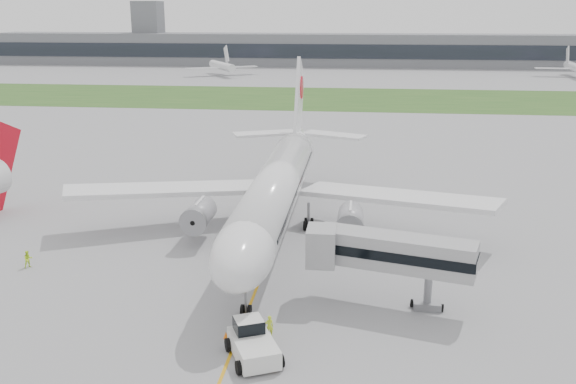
# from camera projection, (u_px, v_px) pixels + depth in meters

# --- Properties ---
(ground) EXTENTS (600.00, 600.00, 0.00)m
(ground) POSITION_uv_depth(u_px,v_px,m) (272.00, 249.00, 66.61)
(ground) COLOR #939396
(ground) RESTS_ON ground
(apron_markings) EXTENTS (70.00, 70.00, 0.04)m
(apron_markings) POSITION_uv_depth(u_px,v_px,m) (265.00, 268.00, 61.83)
(apron_markings) COLOR orange
(apron_markings) RESTS_ON ground
(grass_strip) EXTENTS (600.00, 50.00, 0.02)m
(grass_strip) POSITION_uv_depth(u_px,v_px,m) (332.00, 98.00, 181.26)
(grass_strip) COLOR #27501E
(grass_strip) RESTS_ON ground
(terminal_building) EXTENTS (320.00, 22.30, 14.00)m
(terminal_building) POSITION_uv_depth(u_px,v_px,m) (345.00, 50.00, 284.33)
(terminal_building) COLOR slate
(terminal_building) RESTS_ON ground
(control_tower) EXTENTS (12.00, 12.00, 56.00)m
(control_tower) POSITION_uv_depth(u_px,v_px,m) (151.00, 64.00, 298.37)
(control_tower) COLOR slate
(control_tower) RESTS_ON ground
(airliner) EXTENTS (48.13, 53.95, 17.88)m
(airliner) POSITION_uv_depth(u_px,v_px,m) (278.00, 185.00, 69.72)
(airliner) COLOR silver
(airliner) RESTS_ON ground
(pushback_tug) EXTENTS (4.82, 5.62, 2.52)m
(pushback_tug) POSITION_uv_depth(u_px,v_px,m) (252.00, 342.00, 45.74)
(pushback_tug) COLOR silver
(pushback_tug) RESTS_ON ground
(jet_bridge) EXTENTS (14.09, 6.28, 6.44)m
(jet_bridge) POSITION_uv_depth(u_px,v_px,m) (384.00, 252.00, 52.81)
(jet_bridge) COLOR gray
(jet_bridge) RESTS_ON ground
(safety_cone_left) EXTENTS (0.40, 0.40, 0.55)m
(safety_cone_left) POSITION_uv_depth(u_px,v_px,m) (226.00, 335.00, 48.52)
(safety_cone_left) COLOR orange
(safety_cone_left) RESTS_ON ground
(safety_cone_right) EXTENTS (0.44, 0.44, 0.61)m
(safety_cone_right) POSITION_uv_depth(u_px,v_px,m) (273.00, 366.00, 44.19)
(safety_cone_right) COLOR orange
(safety_cone_right) RESTS_ON ground
(ground_crew_near) EXTENTS (0.72, 0.59, 1.72)m
(ground_crew_near) POSITION_uv_depth(u_px,v_px,m) (269.00, 326.00, 48.67)
(ground_crew_near) COLOR #D4F228
(ground_crew_near) RESTS_ON ground
(ground_crew_far) EXTENTS (1.05, 1.04, 1.72)m
(ground_crew_far) POSITION_uv_depth(u_px,v_px,m) (28.00, 259.00, 61.73)
(ground_crew_far) COLOR #D2FF2A
(ground_crew_far) RESTS_ON ground
(distant_aircraft_left) EXTENTS (36.05, 34.86, 10.55)m
(distant_aircraft_left) POSITION_uv_depth(u_px,v_px,m) (222.00, 76.00, 244.04)
(distant_aircraft_left) COLOR silver
(distant_aircraft_left) RESTS_ON ground
(distant_aircraft_right) EXTENTS (29.72, 26.77, 10.57)m
(distant_aircraft_right) POSITION_uv_depth(u_px,v_px,m) (573.00, 77.00, 238.79)
(distant_aircraft_right) COLOR silver
(distant_aircraft_right) RESTS_ON ground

